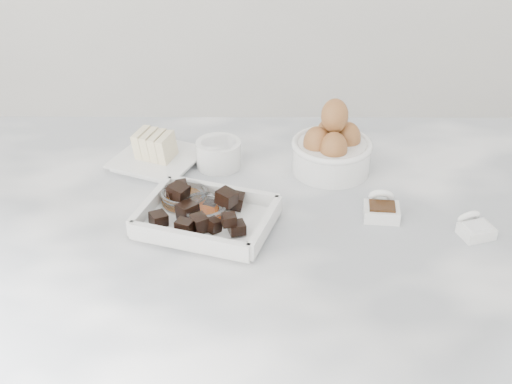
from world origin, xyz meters
TOP-DOWN VIEW (x-y plane):
  - marble_slab at (0.00, 0.00)m, footprint 1.20×0.80m
  - chocolate_dish at (-0.06, -0.01)m, footprint 0.25×0.22m
  - butter_plate at (-0.17, 0.20)m, footprint 0.19×0.19m
  - sugar_ramekin at (-0.05, 0.19)m, footprint 0.08×0.08m
  - egg_bowl at (0.16, 0.17)m, footprint 0.15×0.15m
  - honey_bowl at (-0.10, 0.04)m, footprint 0.08×0.08m
  - zest_bowl at (-0.07, 0.00)m, footprint 0.08×0.08m
  - vanilla_spoon at (0.23, 0.02)m, footprint 0.06×0.07m
  - salt_spoon at (0.37, -0.03)m, footprint 0.06×0.07m

SIDE VIEW (x-z plane):
  - marble_slab at x=0.00m, z-range 0.90..0.94m
  - salt_spoon at x=0.37m, z-range 0.93..0.97m
  - vanilla_spoon at x=0.23m, z-range 0.93..0.98m
  - honey_bowl at x=-0.10m, z-range 0.94..0.98m
  - zest_bowl at x=-0.07m, z-range 0.94..0.98m
  - butter_plate at x=-0.17m, z-range 0.93..0.99m
  - chocolate_dish at x=-0.06m, z-range 0.94..0.99m
  - sugar_ramekin at x=-0.05m, z-range 0.94..0.99m
  - egg_bowl at x=0.16m, z-range 0.92..1.06m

